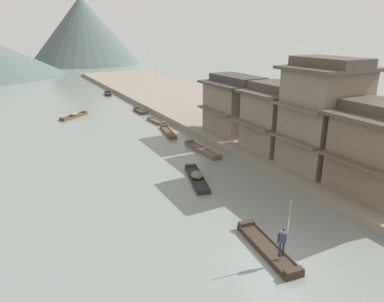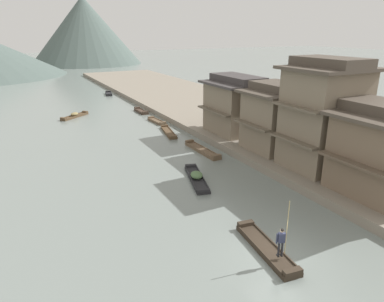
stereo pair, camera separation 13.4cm
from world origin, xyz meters
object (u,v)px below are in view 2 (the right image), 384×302
Objects in this scene: boat_moored_third at (202,150)px; boat_upstream_distant at (157,121)px; boat_midriver_upstream at (75,116)px; house_waterfront_tall at (279,117)px; boatman_person at (282,239)px; boat_foreground_poled at (266,248)px; boat_moored_far at (141,111)px; house_waterfront_second at (324,115)px; boat_midriver_drifting at (197,178)px; boat_moored_second at (109,94)px; house_waterfront_narrow at (236,105)px; boat_moored_nearest at (169,132)px.

boat_upstream_distant is (0.42, 12.98, -0.01)m from boat_moored_third.
house_waterfront_tall is at bearing -59.63° from boat_midriver_upstream.
boatman_person is at bearing -100.21° from boat_upstream_distant.
boat_moored_far is (5.45, 35.35, 0.02)m from boat_foreground_poled.
house_waterfront_second is at bearing 36.31° from boatman_person.
boat_midriver_drifting reaches higher than boat_moored_far.
boat_foreground_poled is 52.60m from boat_moored_second.
house_waterfront_narrow is at bearing -62.76° from boat_upstream_distant.
boat_midriver_drifting is at bearing 160.94° from house_waterfront_second.
boat_moored_far is at bearing 85.79° from boat_moored_nearest.
house_waterfront_narrow reaches higher than boat_midriver_upstream.
house_waterfront_narrow is at bearing 60.46° from boat_foreground_poled.
house_waterfront_tall is 1.01× the size of house_waterfront_narrow.
boat_upstream_distant is at bearing 88.14° from boat_moored_third.
boat_moored_far is (0.58, 19.41, 0.01)m from boat_moored_third.
boatman_person is 0.45× the size of house_waterfront_tall.
boat_moored_third is at bearing 146.47° from house_waterfront_tall.
boat_midriver_drifting is at bearing -99.76° from boat_moored_far.
boatman_person is at bearing -106.27° from boat_moored_third.
boat_moored_nearest is 8.47m from house_waterfront_narrow.
house_waterfront_tall is at bearing 89.04° from house_waterfront_second.
boat_midriver_drifting is at bearing -104.54° from boat_moored_nearest.
house_waterfront_tall reaches higher than boat_moored_second.
boat_foreground_poled is 21.74m from house_waterfront_narrow.
boat_midriver_drifting is 0.82× the size of house_waterfront_narrow.
boat_moored_second is at bearing 96.96° from house_waterfront_second.
boat_moored_third is 1.53× the size of boat_moored_far.
boatman_person is at bearing -118.31° from house_waterfront_narrow.
boat_moored_far is at bearing 88.59° from boat_upstream_distant.
boat_moored_nearest is 0.93× the size of boat_moored_third.
house_waterfront_narrow reaches higher than boat_upstream_distant.
boat_moored_third reaches higher than boat_moored_second.
boatman_person is 0.83× the size of boat_moored_far.
boat_midriver_drifting is at bearing -137.80° from house_waterfront_narrow.
boat_moored_second is 34.30m from house_waterfront_narrow.
boat_midriver_upstream reaches higher than boat_moored_far.
house_waterfront_narrow is at bearing 25.52° from boat_moored_third.
house_waterfront_narrow is at bearing -51.72° from boat_midriver_upstream.
boat_moored_third is at bearing -91.71° from boat_moored_far.
boat_moored_far is at bearing 88.29° from boat_moored_third.
boatman_person reaches higher than boat_moored_second.
house_waterfront_second reaches higher than boat_midriver_upstream.
boat_upstream_distant is 0.44× the size of house_waterfront_second.
house_waterfront_tall is at bearing -77.09° from boat_moored_far.
boat_moored_third is 11.91m from house_waterfront_second.
boat_midriver_upstream is (-8.83, -15.61, 0.07)m from boat_moored_second.
boat_midriver_drifting is (-4.35, -25.28, 0.06)m from boat_moored_far.
boat_moored_nearest is 0.78× the size of house_waterfront_tall.
house_waterfront_narrow is (5.12, -16.69, 3.51)m from boat_moored_far.
boat_foreground_poled is at bearing -131.96° from house_waterfront_tall.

